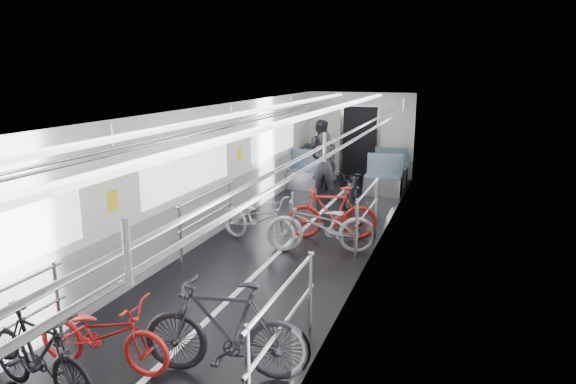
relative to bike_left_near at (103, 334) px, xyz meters
name	(u,v)px	position (x,y,z in m)	size (l,w,h in m)	color
car_shell	(305,172)	(0.50, 5.31, 0.73)	(3.02, 14.01, 2.41)	black
bike_left_near	(103,334)	(0.00, 0.00, 0.00)	(0.53, 1.51, 0.79)	red
bike_left_mid	(39,354)	(-0.23, -0.60, 0.06)	(0.43, 1.53, 0.92)	black
bike_left_far	(258,219)	(-0.02, 4.18, 0.04)	(0.59, 1.68, 0.88)	#A9AAAE
bike_right_near	(226,329)	(1.24, 0.31, 0.12)	(0.49, 1.72, 1.03)	black
bike_right_mid	(321,225)	(1.16, 4.09, 0.09)	(0.64, 1.85, 0.97)	#999A9E
bike_right_far	(332,213)	(1.16, 4.85, 0.09)	(0.46, 1.63, 0.98)	#A81914
bike_aisle	(351,187)	(0.96, 7.41, 0.01)	(0.54, 1.54, 0.81)	black
person_standing	(324,166)	(0.27, 7.51, 0.42)	(0.60, 0.39, 1.64)	black
person_seated	(320,151)	(-0.39, 9.53, 0.45)	(0.83, 0.64, 1.70)	#2B272F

